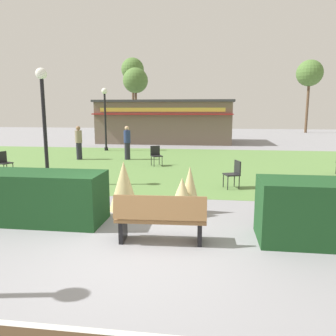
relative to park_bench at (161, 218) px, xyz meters
The scene contains 23 objects.
ground_plane 0.80m from the park_bench, 130.72° to the right, with size 80.00×80.00×0.00m, color gray.
lawn_patch 9.21m from the park_bench, 92.60° to the left, with size 36.00×12.00×0.01m, color #5B8442.
park_bench is the anchor object (origin of this frame).
hedge_left 2.90m from the park_bench, 162.94° to the left, with size 2.70×1.10×1.12m, color #19421E.
hedge_right 2.89m from the park_bench, ahead, with size 2.06×1.10×1.18m, color #19421E.
ornamental_grass_behind_left 1.65m from the park_bench, 81.11° to the left, with size 0.72×0.72×0.92m, color #D1BC7F.
ornamental_grass_behind_right 2.32m from the park_bench, 122.01° to the left, with size 0.75×0.75×1.23m, color #D1BC7F.
ornamental_grass_behind_center 2.21m from the park_bench, 142.42° to the left, with size 0.57×0.57×1.02m, color #D1BC7F.
ornamental_grass_behind_far 1.95m from the park_bench, 77.71° to the left, with size 0.59×0.59×1.16m, color #D1BC7F.
lamppost_mid 6.51m from the park_bench, 136.04° to the left, with size 0.36×0.36×3.79m.
lamppost_far 15.02m from the park_bench, 111.94° to the left, with size 0.36×0.36×3.79m.
trash_bin 2.56m from the park_bench, ahead, with size 0.52×0.52×0.81m, color #2D4233.
food_kiosk 20.14m from the park_bench, 97.61° to the left, with size 10.24×5.39×3.21m.
cafe_chair_east 9.18m from the park_bench, 140.46° to the left, with size 0.57×0.57×0.89m.
cafe_chair_center 4.95m from the park_bench, 70.60° to the left, with size 0.56×0.56×0.89m.
cafe_chair_north 8.77m from the park_bench, 100.21° to the left, with size 0.60×0.60×0.89m.
person_strolling 11.51m from the park_bench, 119.83° to the left, with size 0.34×0.34×1.69m.
person_standing 10.81m from the park_bench, 107.79° to the left, with size 0.34×0.34×1.69m.
parked_car_west_slot 28.32m from the park_bench, 102.35° to the left, with size 4.26×2.17×1.20m.
parked_car_center_slot 27.69m from the park_bench, 92.32° to the left, with size 4.24×2.14×1.20m.
tree_left_bg 37.24m from the park_bench, 104.25° to the left, with size 2.80×2.80×8.86m.
tree_right_bg 34.98m from the park_bench, 70.98° to the left, with size 2.80×2.80×7.82m.
tree_center_bg 32.59m from the park_bench, 103.82° to the left, with size 2.80×2.80×7.15m.
Camera 1 is at (1.33, -5.31, 2.47)m, focal length 35.18 mm.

